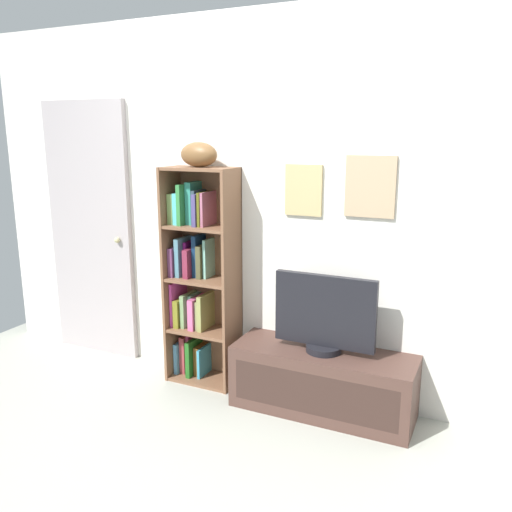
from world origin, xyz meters
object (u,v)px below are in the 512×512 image
object	(u,v)px
tv_stand	(322,382)
door	(91,231)
football	(199,155)
television	(325,315)
bookshelf	(198,278)

from	to	relation	value
tv_stand	door	xyz separation A→B (m)	(-1.97, 0.17, 0.78)
football	television	size ratio (longest dim) A/B	0.46
football	door	size ratio (longest dim) A/B	0.15
bookshelf	tv_stand	xyz separation A→B (m)	(0.96, -0.10, -0.54)
tv_stand	television	xyz separation A→B (m)	(0.00, 0.00, 0.44)
bookshelf	football	size ratio (longest dim) A/B	5.20
tv_stand	television	world-z (taller)	television
bookshelf	football	world-z (taller)	football
football	television	world-z (taller)	football
tv_stand	door	size ratio (longest dim) A/B	0.58
bookshelf	door	xyz separation A→B (m)	(-1.01, 0.08, 0.24)
tv_stand	bookshelf	bearing A→B (deg)	174.32
bookshelf	television	size ratio (longest dim) A/B	2.39
tv_stand	television	bearing A→B (deg)	90.00
bookshelf	tv_stand	distance (m)	1.10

